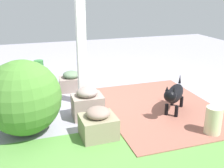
{
  "coord_description": "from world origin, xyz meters",
  "views": [
    {
      "loc": [
        1.31,
        4.29,
        1.87
      ],
      "look_at": [
        -0.02,
        0.2,
        0.37
      ],
      "focal_mm": 43.77,
      "sensor_mm": 36.0,
      "label": 1
    }
  ],
  "objects_px": {
    "dog": "(174,94)",
    "terracotta_pot_tall": "(41,85)",
    "stone_planter_mid": "(88,103)",
    "terracotta_pot_spiky": "(9,85)",
    "stone_planter_far": "(98,124)",
    "ceramic_urn": "(213,121)",
    "porch_pillar": "(81,41)",
    "round_shrub": "(23,98)",
    "stone_planter_nearest": "(72,82)"
  },
  "relations": [
    {
      "from": "dog",
      "to": "terracotta_pot_tall",
      "type": "bearing_deg",
      "value": -33.88
    },
    {
      "from": "stone_planter_mid",
      "to": "terracotta_pot_spiky",
      "type": "height_order",
      "value": "terracotta_pot_spiky"
    },
    {
      "from": "stone_planter_mid",
      "to": "terracotta_pot_spiky",
      "type": "xyz_separation_m",
      "value": [
        1.14,
        -0.86,
        0.13
      ]
    },
    {
      "from": "stone_planter_far",
      "to": "ceramic_urn",
      "type": "xyz_separation_m",
      "value": [
        -1.49,
        0.41,
        0.01
      ]
    },
    {
      "from": "stone_planter_far",
      "to": "terracotta_pot_spiky",
      "type": "distance_m",
      "value": 1.88
    },
    {
      "from": "dog",
      "to": "ceramic_urn",
      "type": "bearing_deg",
      "value": 102.33
    },
    {
      "from": "porch_pillar",
      "to": "round_shrub",
      "type": "relative_size",
      "value": 2.12
    },
    {
      "from": "porch_pillar",
      "to": "stone_planter_mid",
      "type": "bearing_deg",
      "value": 84.79
    },
    {
      "from": "stone_planter_mid",
      "to": "terracotta_pot_tall",
      "type": "height_order",
      "value": "terracotta_pot_tall"
    },
    {
      "from": "round_shrub",
      "to": "ceramic_urn",
      "type": "relative_size",
      "value": 2.57
    },
    {
      "from": "porch_pillar",
      "to": "terracotta_pot_spiky",
      "type": "xyz_separation_m",
      "value": [
        1.19,
        -0.29,
        -0.72
      ]
    },
    {
      "from": "stone_planter_mid",
      "to": "terracotta_pot_spiky",
      "type": "bearing_deg",
      "value": -37.09
    },
    {
      "from": "stone_planter_far",
      "to": "stone_planter_mid",
      "type": "bearing_deg",
      "value": -90.28
    },
    {
      "from": "round_shrub",
      "to": "dog",
      "type": "distance_m",
      "value": 2.24
    },
    {
      "from": "stone_planter_far",
      "to": "terracotta_pot_tall",
      "type": "distance_m",
      "value": 1.75
    },
    {
      "from": "round_shrub",
      "to": "dog",
      "type": "relative_size",
      "value": 1.47
    },
    {
      "from": "porch_pillar",
      "to": "round_shrub",
      "type": "distance_m",
      "value": 1.35
    },
    {
      "from": "terracotta_pot_spiky",
      "to": "porch_pillar",
      "type": "bearing_deg",
      "value": 166.17
    },
    {
      "from": "porch_pillar",
      "to": "dog",
      "type": "height_order",
      "value": "porch_pillar"
    },
    {
      "from": "stone_planter_far",
      "to": "round_shrub",
      "type": "bearing_deg",
      "value": -25.76
    },
    {
      "from": "stone_planter_far",
      "to": "porch_pillar",
      "type": "bearing_deg",
      "value": -92.63
    },
    {
      "from": "round_shrub",
      "to": "terracotta_pot_spiky",
      "type": "xyz_separation_m",
      "value": [
        0.23,
        -1.05,
        -0.16
      ]
    },
    {
      "from": "stone_planter_far",
      "to": "dog",
      "type": "distance_m",
      "value": 1.37
    },
    {
      "from": "terracotta_pot_tall",
      "to": "terracotta_pot_spiky",
      "type": "height_order",
      "value": "terracotta_pot_spiky"
    },
    {
      "from": "round_shrub",
      "to": "terracotta_pot_spiky",
      "type": "relative_size",
      "value": 1.38
    },
    {
      "from": "round_shrub",
      "to": "stone_planter_mid",
      "type": "bearing_deg",
      "value": -168.04
    },
    {
      "from": "stone_planter_far",
      "to": "dog",
      "type": "xyz_separation_m",
      "value": [
        -1.32,
        -0.34,
        0.13
      ]
    },
    {
      "from": "stone_planter_nearest",
      "to": "terracotta_pot_spiky",
      "type": "height_order",
      "value": "terracotta_pot_spiky"
    },
    {
      "from": "terracotta_pot_spiky",
      "to": "ceramic_urn",
      "type": "relative_size",
      "value": 1.87
    },
    {
      "from": "terracotta_pot_tall",
      "to": "terracotta_pot_spiky",
      "type": "relative_size",
      "value": 0.95
    },
    {
      "from": "stone_planter_nearest",
      "to": "ceramic_urn",
      "type": "height_order",
      "value": "ceramic_urn"
    },
    {
      "from": "stone_planter_far",
      "to": "terracotta_pot_spiky",
      "type": "relative_size",
      "value": 0.65
    },
    {
      "from": "stone_planter_mid",
      "to": "dog",
      "type": "xyz_separation_m",
      "value": [
        -1.32,
        0.29,
        0.1
      ]
    },
    {
      "from": "porch_pillar",
      "to": "terracotta_pot_tall",
      "type": "relative_size",
      "value": 3.08
    },
    {
      "from": "round_shrub",
      "to": "terracotta_pot_tall",
      "type": "bearing_deg",
      "value": -103.43
    },
    {
      "from": "stone_planter_mid",
      "to": "round_shrub",
      "type": "relative_size",
      "value": 0.47
    },
    {
      "from": "stone_planter_mid",
      "to": "dog",
      "type": "relative_size",
      "value": 0.69
    },
    {
      "from": "stone_planter_far",
      "to": "round_shrub",
      "type": "xyz_separation_m",
      "value": [
        0.9,
        -0.44,
        0.32
      ]
    },
    {
      "from": "stone_planter_nearest",
      "to": "terracotta_pot_tall",
      "type": "xyz_separation_m",
      "value": [
        0.59,
        0.22,
        0.07
      ]
    },
    {
      "from": "round_shrub",
      "to": "ceramic_urn",
      "type": "bearing_deg",
      "value": 160.54
    },
    {
      "from": "terracotta_pot_tall",
      "to": "stone_planter_nearest",
      "type": "bearing_deg",
      "value": -159.28
    },
    {
      "from": "terracotta_pot_tall",
      "to": "ceramic_urn",
      "type": "bearing_deg",
      "value": 135.72
    },
    {
      "from": "terracotta_pot_tall",
      "to": "stone_planter_far",
      "type": "bearing_deg",
      "value": 110.58
    },
    {
      "from": "porch_pillar",
      "to": "dog",
      "type": "relative_size",
      "value": 3.12
    },
    {
      "from": "porch_pillar",
      "to": "terracotta_pot_tall",
      "type": "bearing_deg",
      "value": -33.57
    },
    {
      "from": "terracotta_pot_tall",
      "to": "dog",
      "type": "height_order",
      "value": "terracotta_pot_tall"
    },
    {
      "from": "stone_planter_nearest",
      "to": "ceramic_urn",
      "type": "xyz_separation_m",
      "value": [
        -1.51,
        2.27,
        0.02
      ]
    },
    {
      "from": "stone_planter_nearest",
      "to": "porch_pillar",
      "type": "bearing_deg",
      "value": 96.98
    },
    {
      "from": "dog",
      "to": "ceramic_urn",
      "type": "distance_m",
      "value": 0.78
    },
    {
      "from": "stone_planter_mid",
      "to": "terracotta_pot_tall",
      "type": "relative_size",
      "value": 0.68
    }
  ]
}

